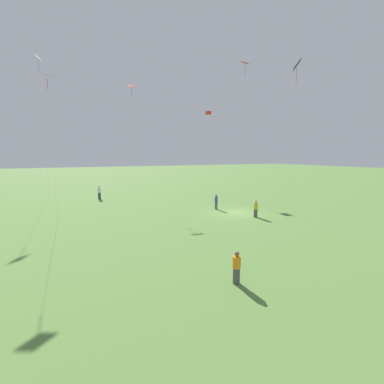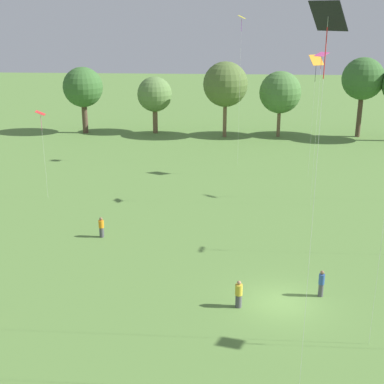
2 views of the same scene
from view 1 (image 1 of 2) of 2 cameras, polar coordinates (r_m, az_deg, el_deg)
The scene contains 11 objects.
ground_plane at distance 27.83m, azimuth 9.43°, elevation -4.54°, with size 240.00×240.00×0.00m, color #5B843D.
person_0 at distance 29.11m, azimuth 5.41°, elevation -2.20°, with size 0.49×0.49×1.69m.
person_1 at distance 26.05m, azimuth 13.96°, elevation -3.70°, with size 0.56×0.56×1.68m.
person_2 at distance 12.86m, azimuth 9.87°, elevation -16.25°, with size 0.53×0.53×1.59m.
person_4 at distance 37.89m, azimuth -19.91°, elevation -0.11°, with size 0.61×0.61×1.88m.
kite_0 at distance 33.68m, azimuth 22.25°, elevation 23.87°, with size 1.44×1.40×16.53m.
kite_1 at distance 27.03m, azimuth -29.53°, elevation 20.60°, with size 1.28×1.28×13.05m.
kite_2 at distance 34.13m, azimuth 11.74°, elevation 24.65°, with size 1.09×1.11×17.02m.
kite_5 at distance 45.13m, azimuth -30.89°, elevation 22.88°, with size 1.14×1.03×19.82m.
kite_7 at distance 41.47m, azimuth 3.66°, elevation 16.38°, with size 1.06×1.11×12.79m.
kite_8 at distance 40.13m, azimuth -13.27°, elevation 20.85°, with size 1.00×1.07×16.03m.
Camera 1 is at (-22.23, 15.60, 6.08)m, focal length 24.00 mm.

